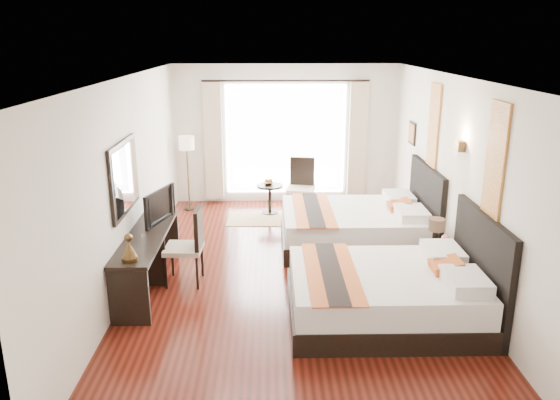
{
  "coord_description": "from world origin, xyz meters",
  "views": [
    {
      "loc": [
        -0.32,
        -7.22,
        3.3
      ],
      "look_at": [
        -0.18,
        0.11,
        1.1
      ],
      "focal_mm": 35.0,
      "sensor_mm": 36.0,
      "label": 1
    }
  ],
  "objects_px": {
    "nightstand": "(437,264)",
    "television": "(155,205)",
    "fruit_bowl": "(269,183)",
    "table_lamp": "(437,227)",
    "console_desk": "(148,260)",
    "bed_near": "(391,292)",
    "window_chair": "(301,198)",
    "side_table": "(270,199)",
    "floor_lamp": "(187,148)",
    "vase": "(445,245)",
    "desk_chair": "(186,260)",
    "bed_far": "(359,225)"
  },
  "relations": [
    {
      "from": "nightstand",
      "to": "television",
      "type": "xyz_separation_m",
      "value": [
        -4.0,
        0.43,
        0.76
      ]
    },
    {
      "from": "nightstand",
      "to": "fruit_bowl",
      "type": "relative_size",
      "value": 2.49
    },
    {
      "from": "table_lamp",
      "to": "console_desk",
      "type": "bearing_deg",
      "value": -176.19
    },
    {
      "from": "bed_near",
      "to": "console_desk",
      "type": "xyz_separation_m",
      "value": [
        -3.13,
        0.94,
        0.04
      ]
    },
    {
      "from": "nightstand",
      "to": "television",
      "type": "relative_size",
      "value": 0.59
    },
    {
      "from": "window_chair",
      "to": "side_table",
      "type": "bearing_deg",
      "value": -82.67
    },
    {
      "from": "floor_lamp",
      "to": "side_table",
      "type": "bearing_deg",
      "value": -10.54
    },
    {
      "from": "console_desk",
      "to": "television",
      "type": "distance_m",
      "value": 0.82
    },
    {
      "from": "vase",
      "to": "window_chair",
      "type": "height_order",
      "value": "window_chair"
    },
    {
      "from": "bed_near",
      "to": "desk_chair",
      "type": "height_order",
      "value": "bed_near"
    },
    {
      "from": "table_lamp",
      "to": "bed_far",
      "type": "bearing_deg",
      "value": 126.46
    },
    {
      "from": "television",
      "to": "floor_lamp",
      "type": "relative_size",
      "value": 0.57
    },
    {
      "from": "nightstand",
      "to": "window_chair",
      "type": "height_order",
      "value": "window_chair"
    },
    {
      "from": "nightstand",
      "to": "desk_chair",
      "type": "xyz_separation_m",
      "value": [
        -3.52,
        -0.01,
        0.09
      ]
    },
    {
      "from": "television",
      "to": "floor_lamp",
      "type": "xyz_separation_m",
      "value": [
        0.04,
        2.94,
        0.25
      ]
    },
    {
      "from": "console_desk",
      "to": "side_table",
      "type": "bearing_deg",
      "value": 62.41
    },
    {
      "from": "table_lamp",
      "to": "vase",
      "type": "bearing_deg",
      "value": -80.11
    },
    {
      "from": "bed_far",
      "to": "side_table",
      "type": "relative_size",
      "value": 4.12
    },
    {
      "from": "console_desk",
      "to": "nightstand",
      "type": "bearing_deg",
      "value": 1.68
    },
    {
      "from": "nightstand",
      "to": "television",
      "type": "bearing_deg",
      "value": 173.92
    },
    {
      "from": "nightstand",
      "to": "bed_far",
      "type": "bearing_deg",
      "value": 123.58
    },
    {
      "from": "vase",
      "to": "television",
      "type": "relative_size",
      "value": 0.17
    },
    {
      "from": "table_lamp",
      "to": "window_chair",
      "type": "distance_m",
      "value": 3.4
    },
    {
      "from": "console_desk",
      "to": "window_chair",
      "type": "distance_m",
      "value": 3.88
    },
    {
      "from": "bed_far",
      "to": "television",
      "type": "bearing_deg",
      "value": -163.25
    },
    {
      "from": "desk_chair",
      "to": "side_table",
      "type": "distance_m",
      "value": 3.3
    },
    {
      "from": "side_table",
      "to": "table_lamp",
      "type": "bearing_deg",
      "value": -51.27
    },
    {
      "from": "table_lamp",
      "to": "side_table",
      "type": "height_order",
      "value": "table_lamp"
    },
    {
      "from": "bed_far",
      "to": "vase",
      "type": "distance_m",
      "value": 1.77
    },
    {
      "from": "table_lamp",
      "to": "television",
      "type": "xyz_separation_m",
      "value": [
        -3.99,
        0.28,
        0.25
      ]
    },
    {
      "from": "vase",
      "to": "side_table",
      "type": "bearing_deg",
      "value": 126.82
    },
    {
      "from": "side_table",
      "to": "window_chair",
      "type": "bearing_deg",
      "value": -3.45
    },
    {
      "from": "bed_near",
      "to": "fruit_bowl",
      "type": "xyz_separation_m",
      "value": [
        -1.49,
        4.16,
        0.26
      ]
    },
    {
      "from": "table_lamp",
      "to": "console_desk",
      "type": "relative_size",
      "value": 0.16
    },
    {
      "from": "bed_near",
      "to": "table_lamp",
      "type": "height_order",
      "value": "bed_near"
    },
    {
      "from": "table_lamp",
      "to": "window_chair",
      "type": "xyz_separation_m",
      "value": [
        -1.75,
        2.89,
        -0.42
      ]
    },
    {
      "from": "nightstand",
      "to": "floor_lamp",
      "type": "xyz_separation_m",
      "value": [
        -3.95,
        3.37,
        1.0
      ]
    },
    {
      "from": "floor_lamp",
      "to": "side_table",
      "type": "distance_m",
      "value": 1.89
    },
    {
      "from": "television",
      "to": "floor_lamp",
      "type": "height_order",
      "value": "floor_lamp"
    },
    {
      "from": "nightstand",
      "to": "console_desk",
      "type": "relative_size",
      "value": 0.22
    },
    {
      "from": "bed_far",
      "to": "side_table",
      "type": "distance_m",
      "value": 2.25
    },
    {
      "from": "desk_chair",
      "to": "window_chair",
      "type": "height_order",
      "value": "desk_chair"
    },
    {
      "from": "window_chair",
      "to": "bed_near",
      "type": "bearing_deg",
      "value": 22.83
    },
    {
      "from": "desk_chair",
      "to": "floor_lamp",
      "type": "distance_m",
      "value": 3.53
    },
    {
      "from": "vase",
      "to": "nightstand",
      "type": "bearing_deg",
      "value": 107.69
    },
    {
      "from": "bed_far",
      "to": "desk_chair",
      "type": "distance_m",
      "value": 2.95
    },
    {
      "from": "bed_far",
      "to": "table_lamp",
      "type": "bearing_deg",
      "value": -53.54
    },
    {
      "from": "bed_near",
      "to": "television",
      "type": "relative_size",
      "value": 2.8
    },
    {
      "from": "floor_lamp",
      "to": "window_chair",
      "type": "distance_m",
      "value": 2.4
    },
    {
      "from": "table_lamp",
      "to": "fruit_bowl",
      "type": "xyz_separation_m",
      "value": [
        -2.37,
        2.95,
        -0.15
      ]
    }
  ]
}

